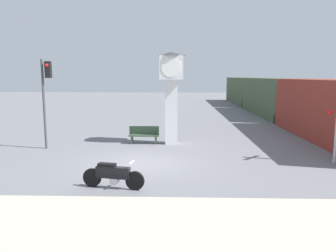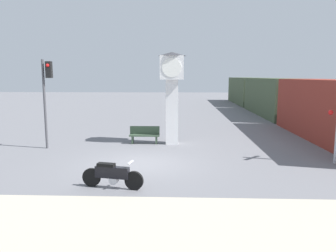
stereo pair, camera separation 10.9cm
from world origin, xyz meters
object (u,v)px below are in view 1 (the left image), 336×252
Objects in this scene: clock_tower at (171,83)px; bench at (144,134)px; traffic_light at (46,88)px; motorcycle at (113,175)px; freight_train at (270,97)px.

clock_tower is 3.09m from bench.
clock_tower reaches higher than traffic_light.
bench reaches higher than motorcycle.
bench is at bearing -179.64° from clock_tower.
freight_train is (10.72, 20.89, 1.26)m from motorcycle.
bench is at bearing 99.02° from motorcycle.
freight_train is 23.33× the size of bench.
freight_train is 21.41m from traffic_light.
motorcycle is 7.68m from traffic_light.
motorcycle is 0.47× the size of traffic_light.
traffic_light is 2.75× the size of bench.
freight_train is at bearing 56.76° from clock_tower.
motorcycle is 0.06× the size of freight_train.
motorcycle is at bearing -117.17° from freight_train.
bench is (4.63, 1.39, -2.53)m from traffic_light.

